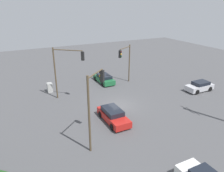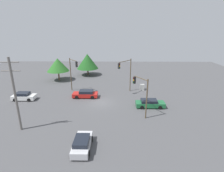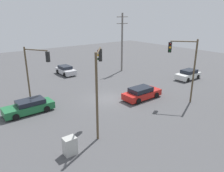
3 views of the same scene
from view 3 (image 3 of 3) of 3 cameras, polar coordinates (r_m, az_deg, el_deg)
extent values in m
plane|color=#4C4C4F|center=(24.70, -1.07, -3.34)|extent=(80.00, 80.00, 0.00)
cube|color=#1E6638|center=(22.61, -20.94, -5.35)|extent=(4.65, 1.77, 0.70)
cube|color=black|center=(22.45, -20.54, -3.90)|extent=(2.56, 1.56, 0.44)
cylinder|color=black|center=(21.63, -23.83, -7.43)|extent=(0.61, 0.22, 0.61)
cylinder|color=black|center=(23.14, -24.92, -5.90)|extent=(0.61, 0.22, 0.61)
cylinder|color=black|center=(22.35, -16.70, -5.75)|extent=(0.61, 0.22, 0.61)
cylinder|color=black|center=(23.82, -18.22, -4.38)|extent=(0.61, 0.22, 0.61)
cube|color=silver|center=(33.77, 19.21, 2.59)|extent=(4.02, 1.81, 0.74)
cube|color=black|center=(33.78, 19.51, 3.64)|extent=(2.21, 1.59, 0.48)
cylinder|color=black|center=(32.37, 19.21, 1.52)|extent=(0.62, 0.22, 0.62)
cylinder|color=black|center=(33.28, 16.76, 2.21)|extent=(0.62, 0.22, 0.62)
cylinder|color=black|center=(34.43, 21.50, 2.23)|extent=(0.62, 0.22, 0.62)
cylinder|color=black|center=(35.29, 19.14, 2.87)|extent=(0.62, 0.22, 0.62)
cube|color=red|center=(24.80, 7.83, -2.13)|extent=(4.60, 1.82, 0.69)
cube|color=black|center=(24.44, 7.51, -0.94)|extent=(2.53, 1.60, 0.51)
cylinder|color=black|center=(26.40, 8.65, -1.33)|extent=(0.66, 0.22, 0.66)
cylinder|color=black|center=(25.32, 11.47, -2.37)|extent=(0.66, 0.22, 0.66)
cylinder|color=black|center=(24.52, 4.02, -2.73)|extent=(0.66, 0.22, 0.66)
cylinder|color=black|center=(23.35, 6.86, -3.93)|extent=(0.66, 0.22, 0.66)
cube|color=silver|center=(35.17, -11.96, 3.85)|extent=(1.73, 4.01, 0.72)
cube|color=black|center=(35.21, -12.17, 4.83)|extent=(1.52, 2.20, 0.46)
cylinder|color=black|center=(34.51, -9.80, 3.35)|extent=(0.22, 0.67, 0.67)
cylinder|color=black|center=(33.80, -12.24, 2.87)|extent=(0.22, 0.67, 0.67)
cylinder|color=black|center=(36.66, -11.66, 4.12)|extent=(0.22, 0.67, 0.67)
cylinder|color=black|center=(35.99, -13.99, 3.69)|extent=(0.22, 0.67, 0.67)
cylinder|color=brown|center=(24.30, 20.59, 3.45)|extent=(0.18, 0.18, 6.74)
cylinder|color=brown|center=(23.55, 18.26, 11.01)|extent=(1.82, 2.05, 0.12)
cube|color=black|center=(23.50, 14.89, 9.76)|extent=(0.43, 0.44, 1.05)
sphere|color=#360503|center=(23.28, 14.98, 10.52)|extent=(0.22, 0.22, 0.22)
sphere|color=orange|center=(23.33, 14.91, 9.70)|extent=(0.22, 0.22, 0.22)
sphere|color=black|center=(23.38, 14.85, 8.89)|extent=(0.22, 0.22, 0.22)
cylinder|color=brown|center=(15.81, -3.97, -3.24)|extent=(0.18, 0.18, 6.68)
cylinder|color=brown|center=(16.80, -3.60, 9.02)|extent=(2.50, 2.99, 0.12)
cube|color=black|center=(18.76, -3.05, 8.09)|extent=(0.43, 0.44, 1.05)
sphere|color=#360503|center=(18.72, -3.60, 9.10)|extent=(0.22, 0.22, 0.22)
sphere|color=orange|center=(18.78, -3.58, 8.08)|extent=(0.22, 0.22, 0.22)
sphere|color=black|center=(18.84, -3.56, 7.08)|extent=(0.22, 0.22, 0.22)
cylinder|color=brown|center=(25.63, -21.23, 3.05)|extent=(0.18, 0.18, 5.83)
cylinder|color=brown|center=(24.16, -19.35, 8.88)|extent=(1.61, 2.55, 0.12)
cube|color=black|center=(23.36, -16.42, 7.31)|extent=(0.42, 0.44, 1.05)
sphere|color=#360503|center=(23.44, -16.25, 8.20)|extent=(0.22, 0.22, 0.22)
sphere|color=orange|center=(23.50, -16.17, 7.39)|extent=(0.22, 0.22, 0.22)
sphere|color=black|center=(23.56, -16.10, 6.59)|extent=(0.22, 0.22, 0.22)
cylinder|color=slate|center=(35.98, 2.63, 11.18)|extent=(0.28, 0.28, 9.26)
cylinder|color=slate|center=(35.70, 2.73, 17.61)|extent=(2.20, 0.12, 0.12)
cylinder|color=slate|center=(35.73, 2.70, 16.01)|extent=(2.20, 0.12, 0.12)
cube|color=#B2B2AD|center=(15.60, -10.94, -15.12)|extent=(0.86, 0.68, 1.26)
camera|label=1|loc=(35.53, 43.43, 18.10)|focal=35.00mm
camera|label=2|loc=(47.85, -25.88, 20.39)|focal=28.00mm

